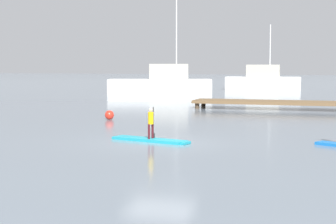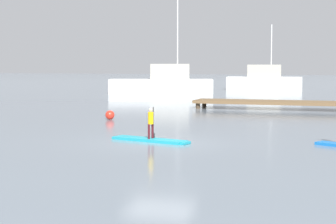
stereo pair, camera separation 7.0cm
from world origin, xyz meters
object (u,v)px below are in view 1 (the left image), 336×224
at_px(fishing_boat_white_large, 162,82).
at_px(fishing_boat_green_midground, 263,80).
at_px(mooring_buoy_near, 109,115).
at_px(paddleboard_near, 151,140).
at_px(paddler_child_solo, 151,121).

relative_size(fishing_boat_white_large, fishing_boat_green_midground, 1.25).
bearing_deg(mooring_buoy_near, paddleboard_near, -57.03).
bearing_deg(fishing_boat_white_large, paddleboard_near, -73.34).
bearing_deg(mooring_buoy_near, fishing_boat_green_midground, 84.61).
distance_m(paddler_child_solo, fishing_boat_white_large, 33.21).
height_order(fishing_boat_white_large, mooring_buoy_near, fishing_boat_white_large).
bearing_deg(fishing_boat_green_midground, mooring_buoy_near, -95.39).
bearing_deg(paddleboard_near, fishing_boat_white_large, 106.66).
bearing_deg(fishing_boat_green_midground, paddler_child_solo, -88.16).
bearing_deg(paddler_child_solo, paddleboard_near, -108.81).
distance_m(paddleboard_near, fishing_boat_green_midground, 41.93).
distance_m(paddleboard_near, paddler_child_solo, 0.69).
height_order(paddleboard_near, mooring_buoy_near, mooring_buoy_near).
height_order(paddleboard_near, paddler_child_solo, paddler_child_solo).
xyz_separation_m(paddleboard_near, fishing_boat_white_large, (-9.53, 31.82, 0.99)).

